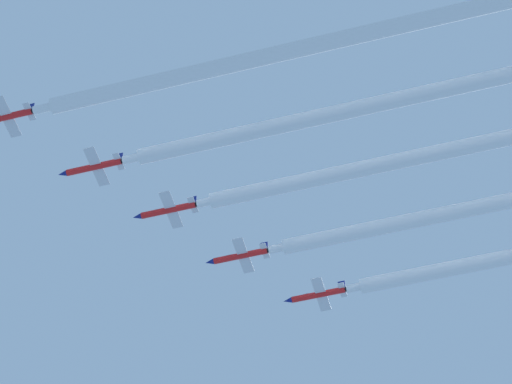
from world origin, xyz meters
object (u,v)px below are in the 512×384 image
Objects in this scene: jet_third_echelon at (167,210)px; jet_fifth_echelon at (317,295)px; jet_fourth_echelon at (239,256)px; jet_lead at (3,118)px; jet_second_echelon at (92,167)px.

jet_third_echelon reaches higher than jet_fifth_echelon.
jet_third_echelon is 1.00× the size of jet_fourth_echelon.
jet_lead reaches higher than jet_second_echelon.
jet_lead is 1.00× the size of jet_third_echelon.
jet_third_echelon is (9.81, -8.75, -1.48)m from jet_second_echelon.
jet_fourth_echelon is at bearing -38.03° from jet_third_echelon.
jet_fourth_echelon reaches higher than jet_fifth_echelon.
jet_third_echelon is 13.84m from jet_fourth_echelon.
jet_second_echelon reaches higher than jet_third_echelon.
jet_fourth_echelon is 1.00× the size of jet_fifth_echelon.
jet_third_echelon is at bearing 141.97° from jet_fourth_echelon.
jet_second_echelon reaches higher than jet_fifth_echelon.
jet_fourth_echelon is 14.34m from jet_fifth_echelon.
jet_third_echelon is at bearing -42.54° from jet_lead.
jet_fifth_echelon is at bearing -42.17° from jet_lead.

